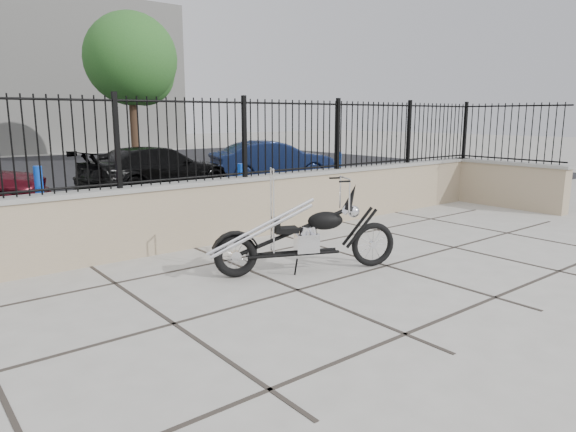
% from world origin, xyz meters
% --- Properties ---
extents(ground_plane, '(90.00, 90.00, 0.00)m').
position_xyz_m(ground_plane, '(0.00, 0.00, 0.00)').
color(ground_plane, '#99968E').
rests_on(ground_plane, ground).
extents(parking_lot, '(30.00, 30.00, 0.00)m').
position_xyz_m(parking_lot, '(0.00, 12.50, 0.00)').
color(parking_lot, black).
rests_on(parking_lot, ground).
extents(retaining_wall, '(14.00, 0.36, 0.96)m').
position_xyz_m(retaining_wall, '(0.00, 2.50, 0.48)').
color(retaining_wall, gray).
rests_on(retaining_wall, ground_plane).
extents(wall_return, '(0.36, 2.50, 0.96)m').
position_xyz_m(wall_return, '(6.85, 1.30, 0.48)').
color(wall_return, gray).
rests_on(wall_return, ground_plane).
extents(iron_fence, '(14.00, 0.08, 1.20)m').
position_xyz_m(iron_fence, '(0.00, 2.50, 1.56)').
color(iron_fence, black).
rests_on(iron_fence, retaining_wall).
extents(fence_return, '(0.08, 2.30, 1.20)m').
position_xyz_m(fence_return, '(6.85, 1.30, 1.56)').
color(fence_return, black).
rests_on(fence_return, wall_return).
extents(chopper_motorcycle, '(2.17, 1.25, 1.32)m').
position_xyz_m(chopper_motorcycle, '(0.49, 0.48, 0.66)').
color(chopper_motorcycle, black).
rests_on(chopper_motorcycle, ground_plane).
extents(car_black, '(4.21, 2.34, 1.15)m').
position_xyz_m(car_black, '(1.98, 7.88, 0.58)').
color(car_black, black).
rests_on(car_black, parking_lot).
extents(car_blue, '(3.80, 2.21, 1.18)m').
position_xyz_m(car_blue, '(5.58, 7.86, 0.59)').
color(car_blue, '#0F1A39').
rests_on(car_blue, parking_lot).
extents(bollard_a, '(0.16, 0.16, 1.11)m').
position_xyz_m(bollard_a, '(-1.47, 4.83, 0.55)').
color(bollard_a, '#0C1EBF').
rests_on(bollard_a, ground_plane).
extents(bollard_b, '(0.15, 0.15, 0.98)m').
position_xyz_m(bollard_b, '(2.06, 4.23, 0.49)').
color(bollard_b, '#0B32AE').
rests_on(bollard_b, ground_plane).
extents(bollard_c, '(0.15, 0.15, 1.00)m').
position_xyz_m(bollard_c, '(5.72, 5.23, 0.50)').
color(bollard_c, '#0B5AB1').
rests_on(bollard_c, ground_plane).
extents(tree_right, '(3.59, 3.59, 6.06)m').
position_xyz_m(tree_right, '(4.77, 16.01, 4.24)').
color(tree_right, '#382619').
rests_on(tree_right, ground_plane).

